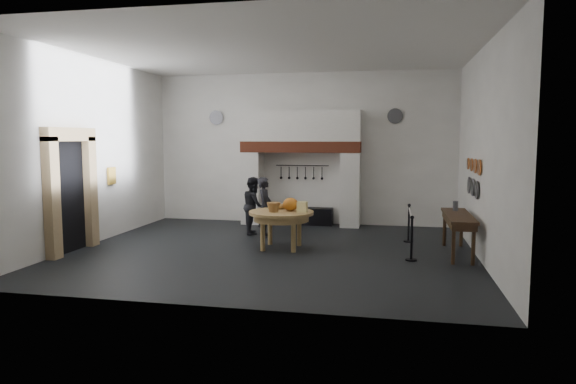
% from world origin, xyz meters
% --- Properties ---
extents(floor, '(9.00, 8.00, 0.02)m').
position_xyz_m(floor, '(0.00, 0.00, 0.00)').
color(floor, black).
rests_on(floor, ground).
extents(ceiling, '(9.00, 8.00, 0.02)m').
position_xyz_m(ceiling, '(0.00, 0.00, 4.50)').
color(ceiling, silver).
rests_on(ceiling, wall_back).
extents(wall_back, '(9.00, 0.02, 4.50)m').
position_xyz_m(wall_back, '(0.00, 4.00, 2.25)').
color(wall_back, white).
rests_on(wall_back, floor).
extents(wall_front, '(9.00, 0.02, 4.50)m').
position_xyz_m(wall_front, '(0.00, -4.00, 2.25)').
color(wall_front, white).
rests_on(wall_front, floor).
extents(wall_left, '(0.02, 8.00, 4.50)m').
position_xyz_m(wall_left, '(-4.50, 0.00, 2.25)').
color(wall_left, white).
rests_on(wall_left, floor).
extents(wall_right, '(0.02, 8.00, 4.50)m').
position_xyz_m(wall_right, '(4.50, 0.00, 2.25)').
color(wall_right, white).
rests_on(wall_right, floor).
extents(chimney_pier_left, '(0.55, 0.70, 2.15)m').
position_xyz_m(chimney_pier_left, '(-1.48, 3.65, 1.07)').
color(chimney_pier_left, silver).
rests_on(chimney_pier_left, floor).
extents(chimney_pier_right, '(0.55, 0.70, 2.15)m').
position_xyz_m(chimney_pier_right, '(1.48, 3.65, 1.07)').
color(chimney_pier_right, silver).
rests_on(chimney_pier_right, floor).
extents(hearth_brick_band, '(3.50, 0.72, 0.32)m').
position_xyz_m(hearth_brick_band, '(0.00, 3.65, 2.31)').
color(hearth_brick_band, '#9E442B').
rests_on(hearth_brick_band, chimney_pier_left).
extents(chimney_hood, '(3.50, 0.70, 0.90)m').
position_xyz_m(chimney_hood, '(0.00, 3.65, 2.92)').
color(chimney_hood, silver).
rests_on(chimney_hood, hearth_brick_band).
extents(iron_range, '(1.90, 0.45, 0.50)m').
position_xyz_m(iron_range, '(0.00, 3.72, 0.25)').
color(iron_range, black).
rests_on(iron_range, floor).
extents(utensil_rail, '(1.60, 0.02, 0.02)m').
position_xyz_m(utensil_rail, '(0.00, 3.92, 1.75)').
color(utensil_rail, black).
rests_on(utensil_rail, wall_back).
extents(door_recess, '(0.04, 1.10, 2.50)m').
position_xyz_m(door_recess, '(-4.47, -1.00, 1.25)').
color(door_recess, black).
rests_on(door_recess, floor).
extents(door_jamb_near, '(0.22, 0.30, 2.60)m').
position_xyz_m(door_jamb_near, '(-4.38, -1.70, 1.30)').
color(door_jamb_near, tan).
rests_on(door_jamb_near, floor).
extents(door_jamb_far, '(0.22, 0.30, 2.60)m').
position_xyz_m(door_jamb_far, '(-4.38, -0.30, 1.30)').
color(door_jamb_far, tan).
rests_on(door_jamb_far, floor).
extents(door_lintel, '(0.22, 1.70, 0.30)m').
position_xyz_m(door_lintel, '(-4.38, -1.00, 2.65)').
color(door_lintel, tan).
rests_on(door_lintel, door_jamb_near).
extents(wall_plaque, '(0.05, 0.34, 0.44)m').
position_xyz_m(wall_plaque, '(-4.45, 0.80, 1.60)').
color(wall_plaque, gold).
rests_on(wall_plaque, wall_left).
extents(work_table, '(1.56, 1.56, 0.07)m').
position_xyz_m(work_table, '(0.14, 0.30, 0.84)').
color(work_table, tan).
rests_on(work_table, floor).
extents(pumpkin, '(0.36, 0.36, 0.31)m').
position_xyz_m(pumpkin, '(0.34, 0.40, 1.03)').
color(pumpkin, orange).
rests_on(pumpkin, work_table).
extents(cheese_block_big, '(0.22, 0.22, 0.24)m').
position_xyz_m(cheese_block_big, '(0.64, 0.25, 0.99)').
color(cheese_block_big, '#FFEF98').
rests_on(cheese_block_big, work_table).
extents(cheese_block_small, '(0.18, 0.18, 0.20)m').
position_xyz_m(cheese_block_small, '(0.62, 0.55, 0.97)').
color(cheese_block_small, '#DCC283').
rests_on(cheese_block_small, work_table).
extents(wicker_basket, '(0.33, 0.33, 0.22)m').
position_xyz_m(wicker_basket, '(-0.01, 0.15, 0.98)').
color(wicker_basket, '#995D38').
rests_on(wicker_basket, work_table).
extents(bread_loaf, '(0.31, 0.18, 0.13)m').
position_xyz_m(bread_loaf, '(0.04, 0.65, 0.94)').
color(bread_loaf, olive).
rests_on(bread_loaf, work_table).
extents(visitor_near, '(0.39, 0.58, 1.56)m').
position_xyz_m(visitor_near, '(-0.57, 1.57, 0.78)').
color(visitor_near, black).
rests_on(visitor_near, floor).
extents(visitor_far, '(0.75, 0.87, 1.54)m').
position_xyz_m(visitor_far, '(-0.97, 1.97, 0.77)').
color(visitor_far, black).
rests_on(visitor_far, floor).
extents(side_table, '(0.55, 2.20, 0.06)m').
position_xyz_m(side_table, '(4.10, 0.43, 0.87)').
color(side_table, '#3B2915').
rests_on(side_table, floor).
extents(pewter_jug, '(0.12, 0.12, 0.22)m').
position_xyz_m(pewter_jug, '(4.10, 1.03, 1.01)').
color(pewter_jug, '#4C4C51').
rests_on(pewter_jug, side_table).
extents(copper_pan_a, '(0.03, 0.34, 0.34)m').
position_xyz_m(copper_pan_a, '(4.46, 0.20, 1.95)').
color(copper_pan_a, '#C6662D').
rests_on(copper_pan_a, wall_right).
extents(copper_pan_b, '(0.03, 0.32, 0.32)m').
position_xyz_m(copper_pan_b, '(4.46, 0.75, 1.95)').
color(copper_pan_b, '#C6662D').
rests_on(copper_pan_b, wall_right).
extents(copper_pan_c, '(0.03, 0.30, 0.30)m').
position_xyz_m(copper_pan_c, '(4.46, 1.30, 1.95)').
color(copper_pan_c, '#C6662D').
rests_on(copper_pan_c, wall_right).
extents(copper_pan_d, '(0.03, 0.28, 0.28)m').
position_xyz_m(copper_pan_d, '(4.46, 1.85, 1.95)').
color(copper_pan_d, '#C6662D').
rests_on(copper_pan_d, wall_right).
extents(pewter_plate_left, '(0.03, 0.40, 0.40)m').
position_xyz_m(pewter_plate_left, '(4.46, 0.40, 1.45)').
color(pewter_plate_left, '#4C4C51').
rests_on(pewter_plate_left, wall_right).
extents(pewter_plate_mid, '(0.03, 0.40, 0.40)m').
position_xyz_m(pewter_plate_mid, '(4.46, 1.00, 1.45)').
color(pewter_plate_mid, '#4C4C51').
rests_on(pewter_plate_mid, wall_right).
extents(pewter_plate_right, '(0.03, 0.40, 0.40)m').
position_xyz_m(pewter_plate_right, '(4.46, 1.60, 1.45)').
color(pewter_plate_right, '#4C4C51').
rests_on(pewter_plate_right, wall_right).
extents(pewter_plate_back_left, '(0.44, 0.03, 0.44)m').
position_xyz_m(pewter_plate_back_left, '(-2.70, 3.96, 3.20)').
color(pewter_plate_back_left, '#4C4C51').
rests_on(pewter_plate_back_left, wall_back).
extents(pewter_plate_back_right, '(0.44, 0.03, 0.44)m').
position_xyz_m(pewter_plate_back_right, '(2.70, 3.96, 3.20)').
color(pewter_plate_back_right, '#4C4C51').
rests_on(pewter_plate_back_right, wall_back).
extents(barrier_post_near, '(0.05, 0.05, 0.90)m').
position_xyz_m(barrier_post_near, '(3.08, -0.33, 0.45)').
color(barrier_post_near, black).
rests_on(barrier_post_near, floor).
extents(barrier_post_far, '(0.05, 0.05, 0.90)m').
position_xyz_m(barrier_post_far, '(3.08, 1.67, 0.45)').
color(barrier_post_far, black).
rests_on(barrier_post_far, floor).
extents(barrier_rope, '(0.04, 2.00, 0.04)m').
position_xyz_m(barrier_rope, '(3.08, 0.67, 0.85)').
color(barrier_rope, white).
rests_on(barrier_rope, barrier_post_near).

